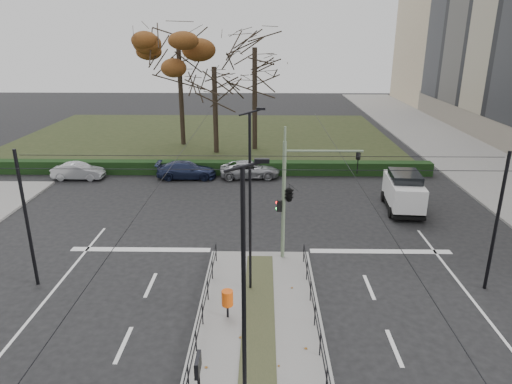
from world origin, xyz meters
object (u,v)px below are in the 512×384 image
Objects in this scene: streetlamp_median_far at (250,202)px; white_van at (404,190)px; parked_car_second at (78,171)px; info_panel at (198,373)px; traffic_light at (291,192)px; litter_bin at (227,299)px; rust_tree at (178,44)px; bare_tree_near at (214,73)px; streetlamp_median_near at (245,309)px; parked_car_fourth at (250,169)px; parked_car_third at (186,170)px; bare_tree_center at (255,55)px.

streetlamp_median_far is 1.65× the size of white_van.
info_panel is at bearing -152.16° from parked_car_second.
traffic_light is 10.66m from info_panel.
litter_bin is 15.28m from white_van.
rust_tree is at bearing 102.78° from litter_bin.
traffic_light is at bearing -74.90° from bare_tree_near.
info_panel is 19.70m from white_van.
litter_bin is at bearing -111.28° from streetlamp_median_far.
streetlamp_median_near is at bearing -117.86° from white_van.
traffic_light is at bearing -174.12° from parked_car_fourth.
parked_car_fourth is 10.28m from bare_tree_near.
parked_car_second is 0.85× the size of parked_car_third.
traffic_light is 6.13m from litter_bin.
streetlamp_median_near is 23.76m from parked_car_fourth.
rust_tree reaches higher than bare_tree_near.
traffic_light is 5.09× the size of litter_bin.
traffic_light is 2.41× the size of info_panel.
bare_tree_center is at bearing 121.50° from white_van.
litter_bin is 28.01m from bare_tree_center.
streetlamp_median_near is 0.63× the size of bare_tree_center.
streetlamp_median_near is at bearing -149.94° from parked_car_second.
streetlamp_median_near reaches higher than litter_bin.
streetlamp_median_near is at bearing -82.86° from bare_tree_near.
traffic_light is at bearing -137.36° from white_van.
streetlamp_median_far is 0.62× the size of rust_tree.
streetlamp_median_far is 16.50m from parked_car_fourth.
info_panel is 0.31× the size of streetlamp_median_far.
parked_car_second is 17.84m from bare_tree_center.
bare_tree_near is at bearing 99.17° from streetlamp_median_far.
litter_bin reaches higher than parked_car_second.
bare_tree_center is at bearing 22.10° from bare_tree_near.
bare_tree_center is (-0.41, 32.25, 4.49)m from streetlamp_median_near.
streetlamp_median_far is at bearing -121.41° from traffic_light.
streetlamp_median_near is at bearing -99.37° from traffic_light.
streetlamp_median_near reaches higher than parked_car_third.
parked_car_second is 12.76m from parked_car_fourth.
bare_tree_near is (-12.83, 13.89, 5.80)m from white_van.
streetlamp_median_far is at bearing 90.57° from streetlamp_median_near.
traffic_light reaches higher than parked_car_fourth.
streetlamp_median_far is 28.18m from rust_tree.
streetlamp_median_far is 2.02× the size of parked_car_second.
bare_tree_near is (-3.86, 30.85, 3.05)m from streetlamp_median_near.
streetlamp_median_far is (0.81, 2.08, 3.05)m from litter_bin.
bare_tree_near is at bearing 20.09° from parked_car_fourth.
traffic_light is at bearing -130.12° from parked_car_second.
white_van is 0.46× the size of bare_tree_near.
rust_tree reaches higher than streetlamp_median_far.
parked_car_second is 0.84× the size of parked_car_fourth.
info_panel is at bearing -79.67° from rust_tree.
bare_tree_near reaches higher than streetlamp_median_far.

